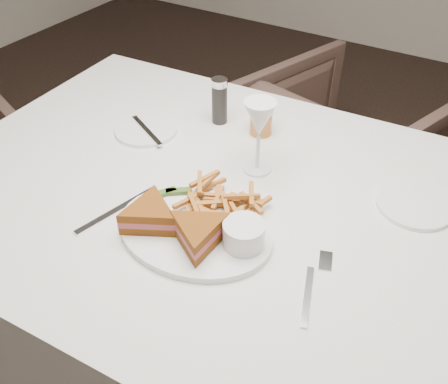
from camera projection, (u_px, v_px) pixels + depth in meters
ground at (217, 303)px, 1.79m from camera, size 5.00×5.00×0.00m
table at (234, 306)px, 1.32m from camera, size 1.45×1.00×0.75m
chair_far at (342, 146)px, 1.97m from camera, size 0.81×0.79×0.67m
table_setting at (218, 192)px, 1.03m from camera, size 0.83×0.61×0.18m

